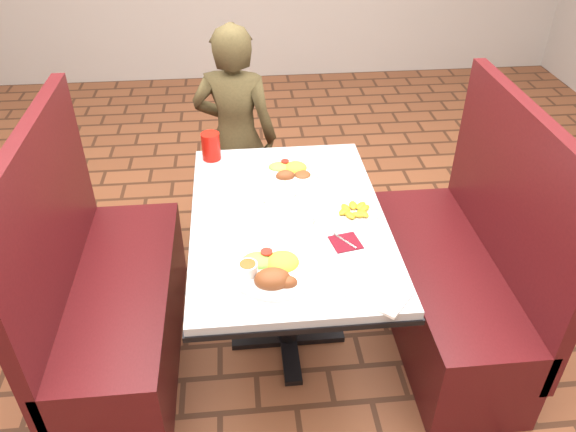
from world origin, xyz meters
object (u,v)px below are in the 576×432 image
(dining_table, at_px, (288,234))
(diner_person, at_px, (236,138))
(red_tumbler, at_px, (211,146))
(far_dinner_plate, at_px, (290,169))
(near_dinner_plate, at_px, (273,267))
(booth_bench_right, at_px, (457,279))
(plantain_plate, at_px, (354,212))
(booth_bench_left, at_px, (111,303))

(dining_table, height_order, diner_person, diner_person)
(diner_person, distance_m, red_tumbler, 0.47)
(far_dinner_plate, bearing_deg, diner_person, 111.99)
(near_dinner_plate, bearing_deg, far_dinner_plate, 79.02)
(dining_table, height_order, far_dinner_plate, far_dinner_plate)
(far_dinner_plate, bearing_deg, dining_table, -97.47)
(dining_table, height_order, booth_bench_right, booth_bench_right)
(booth_bench_right, distance_m, plantain_plate, 0.68)
(booth_bench_left, relative_size, diner_person, 0.94)
(red_tumbler, bearing_deg, plantain_plate, -41.81)
(plantain_plate, relative_size, red_tumbler, 1.49)
(diner_person, height_order, far_dinner_plate, diner_person)
(plantain_plate, distance_m, red_tumbler, 0.80)
(near_dinner_plate, bearing_deg, booth_bench_left, 153.10)
(booth_bench_right, distance_m, far_dinner_plate, 0.94)
(dining_table, bearing_deg, far_dinner_plate, 82.53)
(far_dinner_plate, distance_m, plantain_plate, 0.42)
(booth_bench_right, height_order, diner_person, diner_person)
(booth_bench_right, relative_size, plantain_plate, 6.04)
(diner_person, bearing_deg, booth_bench_left, 70.75)
(dining_table, bearing_deg, booth_bench_right, 0.00)
(booth_bench_left, relative_size, plantain_plate, 6.04)
(booth_bench_left, bearing_deg, diner_person, 57.58)
(plantain_plate, bearing_deg, far_dinner_plate, 123.36)
(booth_bench_right, bearing_deg, booth_bench_left, 180.00)
(plantain_plate, bearing_deg, booth_bench_left, 179.22)
(near_dinner_plate, xyz_separation_m, far_dinner_plate, (0.14, 0.70, -0.01))
(dining_table, distance_m, diner_person, 0.96)
(booth_bench_left, relative_size, booth_bench_right, 1.00)
(near_dinner_plate, height_order, far_dinner_plate, near_dinner_plate)
(red_tumbler, bearing_deg, dining_table, -58.31)
(booth_bench_left, xyz_separation_m, diner_person, (0.60, 0.94, 0.31))
(dining_table, bearing_deg, booth_bench_left, 180.00)
(near_dinner_plate, relative_size, red_tumbler, 2.26)
(booth_bench_left, xyz_separation_m, far_dinner_plate, (0.84, 0.34, 0.44))
(dining_table, distance_m, booth_bench_right, 0.86)
(booth_bench_right, distance_m, near_dinner_plate, 1.06)
(dining_table, relative_size, booth_bench_right, 1.01)
(booth_bench_right, height_order, red_tumbler, booth_bench_right)
(booth_bench_right, relative_size, red_tumbler, 8.98)
(dining_table, xyz_separation_m, booth_bench_left, (-0.80, 0.00, -0.32))
(booth_bench_left, distance_m, plantain_plate, 1.16)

